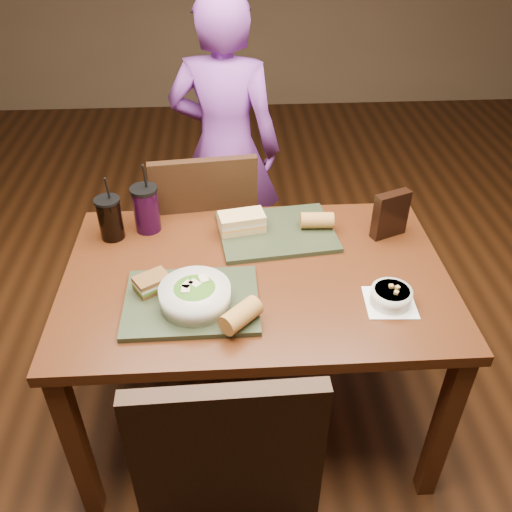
# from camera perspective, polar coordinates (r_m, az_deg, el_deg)

# --- Properties ---
(ground) EXTENTS (6.00, 6.00, 0.00)m
(ground) POSITION_cam_1_polar(r_m,az_deg,el_deg) (2.38, -0.00, -16.09)
(ground) COLOR #381C0B
(ground) RESTS_ON ground
(dining_table) EXTENTS (1.30, 0.85, 0.75)m
(dining_table) POSITION_cam_1_polar(r_m,az_deg,el_deg) (1.90, -0.00, -3.90)
(dining_table) COLOR #421E0D
(dining_table) RESTS_ON ground
(chair_far) EXTENTS (0.46, 0.46, 0.97)m
(chair_far) POSITION_cam_1_polar(r_m,az_deg,el_deg) (2.39, -5.02, 1.88)
(chair_far) COLOR black
(chair_far) RESTS_ON ground
(diner) EXTENTS (0.61, 0.47, 1.48)m
(diner) POSITION_cam_1_polar(r_m,az_deg,el_deg) (2.69, -3.23, 11.17)
(diner) COLOR #7B3798
(diner) RESTS_ON ground
(tray_near) EXTENTS (0.42, 0.32, 0.02)m
(tray_near) POSITION_cam_1_polar(r_m,az_deg,el_deg) (1.72, -6.79, -4.79)
(tray_near) COLOR #242C1A
(tray_near) RESTS_ON dining_table
(tray_far) EXTENTS (0.45, 0.37, 0.02)m
(tray_far) POSITION_cam_1_polar(r_m,az_deg,el_deg) (2.02, 2.18, 2.53)
(tray_far) COLOR #242C1A
(tray_far) RESTS_ON dining_table
(salad_bowl) EXTENTS (0.22, 0.22, 0.07)m
(salad_bowl) POSITION_cam_1_polar(r_m,az_deg,el_deg) (1.68, -6.44, -4.05)
(salad_bowl) COLOR silver
(salad_bowl) RESTS_ON tray_near
(soup_bowl) EXTENTS (0.16, 0.16, 0.06)m
(soup_bowl) POSITION_cam_1_polar(r_m,az_deg,el_deg) (1.75, 14.03, -4.11)
(soup_bowl) COLOR white
(soup_bowl) RESTS_ON dining_table
(sandwich_near) EXTENTS (0.13, 0.12, 0.05)m
(sandwich_near) POSITION_cam_1_polar(r_m,az_deg,el_deg) (1.76, -10.88, -2.81)
(sandwich_near) COLOR #593819
(sandwich_near) RESTS_ON tray_near
(sandwich_far) EXTENTS (0.18, 0.12, 0.07)m
(sandwich_far) POSITION_cam_1_polar(r_m,az_deg,el_deg) (2.00, -1.51, 3.62)
(sandwich_far) COLOR tan
(sandwich_far) RESTS_ON tray_far
(baguette_near) EXTENTS (0.14, 0.14, 0.06)m
(baguette_near) POSITION_cam_1_polar(r_m,az_deg,el_deg) (1.60, -1.61, -6.26)
(baguette_near) COLOR #AD7533
(baguette_near) RESTS_ON tray_near
(baguette_far) EXTENTS (0.12, 0.07, 0.06)m
(baguette_far) POSITION_cam_1_polar(r_m,az_deg,el_deg) (2.03, 6.43, 3.75)
(baguette_far) COLOR #AD7533
(baguette_far) RESTS_ON tray_far
(cup_cola) EXTENTS (0.09, 0.09, 0.25)m
(cup_cola) POSITION_cam_1_polar(r_m,az_deg,el_deg) (2.04, -15.10, 3.87)
(cup_cola) COLOR black
(cup_cola) RESTS_ON dining_table
(cup_berry) EXTENTS (0.10, 0.10, 0.27)m
(cup_berry) POSITION_cam_1_polar(r_m,az_deg,el_deg) (2.05, -11.48, 4.90)
(cup_berry) COLOR black
(cup_berry) RESTS_ON dining_table
(chip_bag) EXTENTS (0.14, 0.09, 0.18)m
(chip_bag) POSITION_cam_1_polar(r_m,az_deg,el_deg) (2.04, 13.97, 4.26)
(chip_bag) COLOR black
(chip_bag) RESTS_ON dining_table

